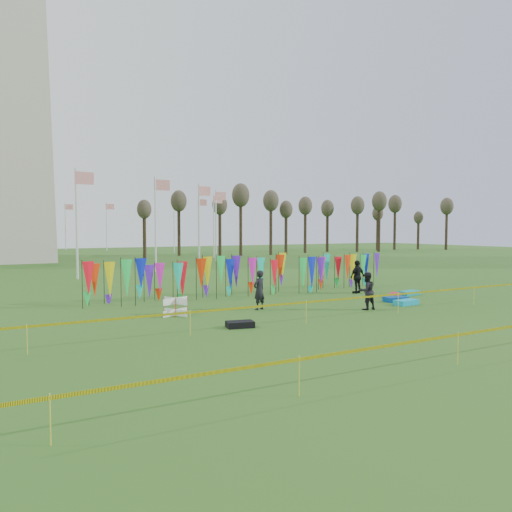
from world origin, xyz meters
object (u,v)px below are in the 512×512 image
box_kite (176,307)px  kite_bag_turquoise (406,302)px  kite_bag_black (240,324)px  person_left (259,290)px  kite_bag_teal (409,293)px  kite_bag_red (394,295)px  person_right (357,277)px  person_mid (367,291)px  kite_bag_blue (396,299)px

box_kite → kite_bag_turquoise: size_ratio=0.64×
box_kite → kite_bag_black: bearing=-70.8°
kite_bag_black → person_left: bearing=50.4°
kite_bag_teal → kite_bag_red: bearing=-171.9°
person_right → kite_bag_teal: 2.94m
person_left → person_mid: bearing=131.4°
person_mid → person_right: bearing=-125.0°
person_left → kite_bag_teal: (9.62, 0.22, -0.77)m
kite_bag_blue → kite_bag_red: (1.09, 1.22, -0.02)m
kite_bag_blue → kite_bag_red: bearing=48.2°
person_right → kite_bag_turquoise: person_right is taller
kite_bag_turquoise → kite_bag_blue: size_ratio=1.04×
person_left → kite_bag_turquoise: 7.25m
person_right → kite_bag_turquoise: bearing=70.9°
kite_bag_teal → box_kite: bearing=179.4°
kite_bag_blue → box_kite: bearing=172.1°
person_left → kite_bag_blue: bearing=151.2°
box_kite → person_left: 3.88m
kite_bag_blue → kite_bag_teal: (2.42, 1.41, -0.00)m
person_left → kite_bag_blue: person_left is taller
kite_bag_turquoise → kite_bag_black: size_ratio=1.21×
kite_bag_red → box_kite: bearing=178.5°
kite_bag_blue → kite_bag_black: (-9.81, -1.97, -0.01)m
box_kite → person_mid: person_mid is taller
kite_bag_turquoise → kite_bag_teal: size_ratio=0.97×
kite_bag_teal → kite_bag_turquoise: bearing=-138.7°
kite_bag_turquoise → kite_bag_red: 2.66m
person_mid → person_right: size_ratio=0.90×
box_kite → kite_bag_teal: (13.45, -0.13, -0.27)m
person_mid → kite_bag_teal: person_mid is taller
kite_bag_turquoise → box_kite: bearing=166.5°
box_kite → kite_bag_blue: size_ratio=0.66×
person_right → kite_bag_turquoise: 4.60m
kite_bag_red → kite_bag_black: 11.36m
box_kite → kite_bag_blue: bearing=-7.9°
person_mid → person_right: (3.43, 4.61, 0.09)m
kite_bag_red → person_mid: bearing=-149.5°
kite_bag_red → kite_bag_teal: kite_bag_teal is taller
person_left → person_mid: size_ratio=1.05×
kite_bag_blue → kite_bag_turquoise: bearing=-108.6°
person_left → person_right: (7.66, 2.24, 0.05)m
person_right → kite_bag_turquoise: size_ratio=1.54×
person_left → person_right: bearing=176.9°
kite_bag_black → person_right: bearing=27.8°
kite_bag_black → person_mid: bearing=6.7°
box_kite → kite_bag_red: (12.13, -0.32, -0.29)m
person_right → kite_bag_black: size_ratio=1.87×
person_mid → kite_bag_turquoise: bearing=-175.1°
box_kite → kite_bag_red: 12.13m
kite_bag_red → kite_bag_black: bearing=-163.7°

